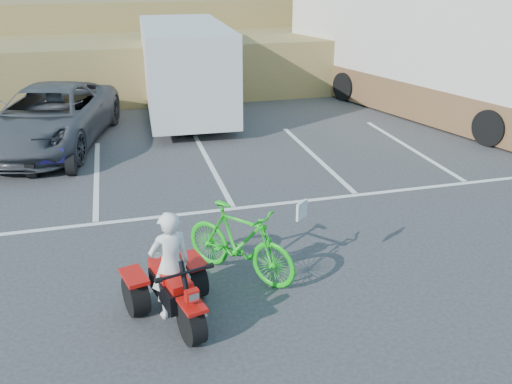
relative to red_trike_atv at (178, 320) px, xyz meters
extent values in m
plane|color=#323234|center=(1.56, 0.98, 0.00)|extent=(100.00, 100.00, 0.00)
cube|color=white|center=(-1.14, 5.98, 0.00)|extent=(0.12, 5.00, 0.01)
cube|color=white|center=(1.56, 5.98, 0.00)|extent=(0.12, 5.00, 0.01)
cube|color=white|center=(4.26, 5.98, 0.00)|extent=(0.12, 5.00, 0.01)
cube|color=white|center=(6.96, 5.98, 0.00)|extent=(0.12, 5.00, 0.01)
cube|color=white|center=(9.66, 5.98, 0.00)|extent=(0.12, 5.00, 0.01)
cube|color=white|center=(1.56, 3.38, 0.00)|extent=(28.00, 0.12, 0.01)
cube|color=olive|center=(1.56, 14.98, 1.00)|extent=(40.00, 6.00, 2.00)
cube|color=olive|center=(1.56, 18.48, 2.00)|extent=(40.00, 4.00, 2.20)
imported|color=white|center=(-0.04, 0.15, 0.80)|extent=(0.66, 0.52, 1.60)
imported|color=#14BF19|center=(1.11, 0.90, 0.61)|extent=(1.75, 1.89, 1.21)
imported|color=#47484E|center=(-2.27, 8.65, 0.78)|extent=(3.94, 6.09, 1.56)
cube|color=silver|center=(1.67, 10.70, 1.58)|extent=(2.69, 6.21, 2.55)
cylinder|color=black|center=(1.67, 10.70, 0.36)|extent=(2.27, 0.80, 0.71)
cube|color=silver|center=(9.30, 9.66, 2.03)|extent=(5.75, 11.28, 3.94)
cube|color=brown|center=(9.30, 9.66, 0.60)|extent=(5.80, 11.29, 1.10)
camera|label=1|loc=(-0.53, -6.33, 4.63)|focal=38.00mm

